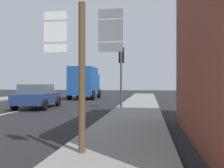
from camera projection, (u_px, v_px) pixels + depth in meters
The scene contains 6 objects.
ground_plane at pixel (28, 109), 15.05m from camera, with size 80.00×80.00×0.00m, color #232326.
sidewalk_right at pixel (135, 114), 12.12m from camera, with size 2.49×44.00×0.14m, color gray.
sedan_far at pixel (38, 96), 15.56m from camera, with size 2.23×4.33×1.47m.
delivery_truck at pixel (85, 82), 24.55m from camera, with size 2.62×5.07×3.05m.
route_sign_post at pixel (82, 66), 5.15m from camera, with size 1.66×0.14×3.20m.
traffic_light_near_right at pixel (121, 64), 14.75m from camera, with size 0.30×0.49×3.64m.
Camera 1 is at (7.14, -4.15, 1.56)m, focal length 40.56 mm.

